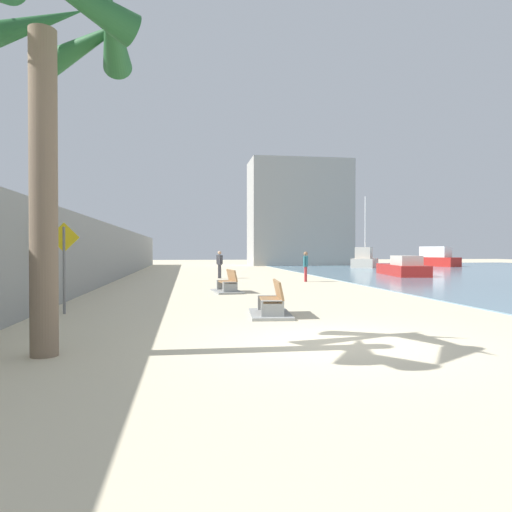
{
  "coord_description": "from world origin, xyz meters",
  "views": [
    {
      "loc": [
        -2.91,
        -8.81,
        1.82
      ],
      "look_at": [
        0.82,
        16.11,
        1.5
      ],
      "focal_mm": 32.55,
      "sensor_mm": 36.0,
      "label": 1
    }
  ],
  "objects_px": {
    "person_standing": "(220,262)",
    "boat_nearest": "(403,268)",
    "pedestrian_sign": "(64,257)",
    "person_walking": "(306,264)",
    "bench_near": "(271,307)",
    "palm_tree": "(43,51)",
    "boat_mid_bay": "(365,260)",
    "bench_far": "(227,287)",
    "boat_outer": "(429,259)"
  },
  "relations": [
    {
      "from": "person_walking",
      "to": "boat_nearest",
      "type": "xyz_separation_m",
      "value": [
        8.39,
        5.03,
        -0.46
      ]
    },
    {
      "from": "bench_near",
      "to": "person_standing",
      "type": "relative_size",
      "value": 1.24
    },
    {
      "from": "palm_tree",
      "to": "boat_nearest",
      "type": "bearing_deg",
      "value": 52.06
    },
    {
      "from": "person_walking",
      "to": "pedestrian_sign",
      "type": "bearing_deg",
      "value": -130.24
    },
    {
      "from": "boat_mid_bay",
      "to": "pedestrian_sign",
      "type": "xyz_separation_m",
      "value": [
        -21.47,
        -31.4,
        0.8
      ]
    },
    {
      "from": "bench_near",
      "to": "bench_far",
      "type": "distance_m",
      "value": 7.28
    },
    {
      "from": "palm_tree",
      "to": "person_walking",
      "type": "distance_m",
      "value": 20.23
    },
    {
      "from": "palm_tree",
      "to": "boat_outer",
      "type": "xyz_separation_m",
      "value": [
        29.24,
        39.98,
        -4.39
      ]
    },
    {
      "from": "boat_outer",
      "to": "pedestrian_sign",
      "type": "xyz_separation_m",
      "value": [
        -30.27,
        -34.53,
        0.79
      ]
    },
    {
      "from": "boat_outer",
      "to": "person_walking",
      "type": "bearing_deg",
      "value": -131.77
    },
    {
      "from": "bench_near",
      "to": "boat_mid_bay",
      "type": "distance_m",
      "value": 36.19
    },
    {
      "from": "bench_far",
      "to": "person_standing",
      "type": "distance_m",
      "value": 9.97
    },
    {
      "from": "person_walking",
      "to": "bench_near",
      "type": "bearing_deg",
      "value": -108.54
    },
    {
      "from": "person_walking",
      "to": "boat_outer",
      "type": "bearing_deg",
      "value": 48.23
    },
    {
      "from": "boat_nearest",
      "to": "bench_near",
      "type": "bearing_deg",
      "value": -125.06
    },
    {
      "from": "bench_far",
      "to": "boat_nearest",
      "type": "relative_size",
      "value": 0.33
    },
    {
      "from": "person_walking",
      "to": "palm_tree",
      "type": "bearing_deg",
      "value": -117.67
    },
    {
      "from": "bench_far",
      "to": "person_standing",
      "type": "bearing_deg",
      "value": 87.88
    },
    {
      "from": "bench_near",
      "to": "palm_tree",
      "type": "bearing_deg",
      "value": -138.12
    },
    {
      "from": "person_standing",
      "to": "boat_mid_bay",
      "type": "xyz_separation_m",
      "value": [
        15.92,
        15.41,
        -0.22
      ]
    },
    {
      "from": "palm_tree",
      "to": "person_walking",
      "type": "height_order",
      "value": "palm_tree"
    },
    {
      "from": "bench_near",
      "to": "pedestrian_sign",
      "type": "distance_m",
      "value": 6.05
    },
    {
      "from": "bench_near",
      "to": "person_walking",
      "type": "distance_m",
      "value": 14.02
    },
    {
      "from": "bench_near",
      "to": "boat_mid_bay",
      "type": "height_order",
      "value": "boat_mid_bay"
    },
    {
      "from": "bench_far",
      "to": "boat_nearest",
      "type": "bearing_deg",
      "value": 39.43
    },
    {
      "from": "boat_mid_bay",
      "to": "boat_outer",
      "type": "xyz_separation_m",
      "value": [
        8.8,
        3.12,
        0.01
      ]
    },
    {
      "from": "pedestrian_sign",
      "to": "bench_far",
      "type": "bearing_deg",
      "value": 49.49
    },
    {
      "from": "person_walking",
      "to": "boat_nearest",
      "type": "height_order",
      "value": "person_walking"
    },
    {
      "from": "person_standing",
      "to": "pedestrian_sign",
      "type": "distance_m",
      "value": 16.93
    },
    {
      "from": "bench_far",
      "to": "boat_mid_bay",
      "type": "distance_m",
      "value": 30.14
    },
    {
      "from": "palm_tree",
      "to": "boat_nearest",
      "type": "distance_m",
      "value": 28.97
    },
    {
      "from": "person_standing",
      "to": "boat_nearest",
      "type": "relative_size",
      "value": 0.26
    },
    {
      "from": "bench_near",
      "to": "person_walking",
      "type": "relative_size",
      "value": 1.26
    },
    {
      "from": "boat_outer",
      "to": "boat_nearest",
      "type": "bearing_deg",
      "value": -123.79
    },
    {
      "from": "person_standing",
      "to": "pedestrian_sign",
      "type": "height_order",
      "value": "pedestrian_sign"
    },
    {
      "from": "palm_tree",
      "to": "person_walking",
      "type": "bearing_deg",
      "value": 62.33
    },
    {
      "from": "boat_nearest",
      "to": "boat_outer",
      "type": "distance_m",
      "value": 20.97
    },
    {
      "from": "boat_mid_bay",
      "to": "boat_outer",
      "type": "height_order",
      "value": "boat_mid_bay"
    },
    {
      "from": "palm_tree",
      "to": "pedestrian_sign",
      "type": "distance_m",
      "value": 6.61
    },
    {
      "from": "boat_nearest",
      "to": "boat_mid_bay",
      "type": "distance_m",
      "value": 14.58
    },
    {
      "from": "palm_tree",
      "to": "boat_mid_bay",
      "type": "bearing_deg",
      "value": 60.99
    },
    {
      "from": "pedestrian_sign",
      "to": "person_walking",
      "type": "bearing_deg",
      "value": 49.76
    },
    {
      "from": "palm_tree",
      "to": "boat_mid_bay",
      "type": "distance_m",
      "value": 42.37
    },
    {
      "from": "boat_nearest",
      "to": "pedestrian_sign",
      "type": "distance_m",
      "value": 25.3
    },
    {
      "from": "bench_near",
      "to": "pedestrian_sign",
      "type": "bearing_deg",
      "value": 168.21
    },
    {
      "from": "palm_tree",
      "to": "person_standing",
      "type": "height_order",
      "value": "palm_tree"
    },
    {
      "from": "bench_near",
      "to": "person_standing",
      "type": "height_order",
      "value": "person_standing"
    },
    {
      "from": "bench_far",
      "to": "pedestrian_sign",
      "type": "bearing_deg",
      "value": -130.51
    },
    {
      "from": "bench_far",
      "to": "pedestrian_sign",
      "type": "relative_size",
      "value": 0.85
    },
    {
      "from": "boat_mid_bay",
      "to": "person_standing",
      "type": "bearing_deg",
      "value": -135.94
    }
  ]
}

